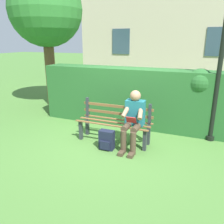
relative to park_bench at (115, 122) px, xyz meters
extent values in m
plane|color=#477533|center=(0.00, 0.06, -0.44)|extent=(60.00, 60.00, 0.00)
cube|color=#2D3338|center=(-0.74, 0.22, -0.21)|extent=(0.07, 0.07, 0.45)
cube|color=#2D3338|center=(0.74, 0.22, -0.21)|extent=(0.07, 0.07, 0.45)
cube|color=#2D3338|center=(-0.74, -0.09, -0.21)|extent=(0.07, 0.07, 0.45)
cube|color=#2D3338|center=(0.74, -0.09, -0.21)|extent=(0.07, 0.07, 0.45)
cube|color=brown|center=(0.00, -0.14, 0.02)|extent=(1.63, 0.06, 0.02)
cube|color=brown|center=(0.00, 0.06, 0.02)|extent=(1.63, 0.06, 0.02)
cube|color=brown|center=(0.00, 0.27, 0.02)|extent=(1.63, 0.06, 0.02)
cube|color=#2D3338|center=(-0.74, -0.13, 0.25)|extent=(0.06, 0.06, 0.42)
cube|color=#2D3338|center=(0.74, -0.13, 0.25)|extent=(0.06, 0.06, 0.42)
cube|color=brown|center=(0.00, -0.13, 0.17)|extent=(1.63, 0.02, 0.06)
cube|color=brown|center=(0.00, -0.13, 0.33)|extent=(1.63, 0.02, 0.06)
cube|color=#1E6672|center=(-0.47, 0.04, 0.29)|extent=(0.38, 0.22, 0.52)
sphere|color=#A57A5B|center=(-0.47, 0.06, 0.65)|extent=(0.22, 0.22, 0.22)
cylinder|color=#473828|center=(-0.57, 0.25, 0.05)|extent=(0.13, 0.42, 0.13)
cylinder|color=#473828|center=(-0.37, 0.25, 0.05)|extent=(0.13, 0.42, 0.13)
cylinder|color=#473828|center=(-0.57, 0.46, -0.20)|extent=(0.12, 0.12, 0.47)
cylinder|color=#473828|center=(-0.37, 0.46, -0.20)|extent=(0.12, 0.12, 0.47)
cube|color=#473828|center=(-0.57, 0.54, -0.40)|extent=(0.10, 0.24, 0.07)
cube|color=#473828|center=(-0.37, 0.54, -0.40)|extent=(0.10, 0.24, 0.07)
cylinder|color=#A57A5B|center=(-0.62, 0.18, 0.35)|extent=(0.14, 0.32, 0.26)
cylinder|color=#A57A5B|center=(-0.32, 0.18, 0.35)|extent=(0.14, 0.32, 0.26)
cube|color=#B22626|center=(-0.47, 0.30, 0.22)|extent=(0.20, 0.07, 0.13)
cube|color=#265B28|center=(-0.12, -1.17, 0.31)|extent=(5.02, 0.66, 1.48)
sphere|color=#265B28|center=(-1.62, -1.07, 0.82)|extent=(0.60, 0.60, 0.60)
sphere|color=#265B28|center=(1.14, -1.23, 0.75)|extent=(0.53, 0.53, 0.53)
cylinder|color=brown|center=(3.14, -2.03, 0.78)|extent=(0.33, 0.33, 2.43)
sphere|color=#2D702D|center=(3.14, -2.03, 2.62)|extent=(2.28, 2.28, 2.28)
sphere|color=#2D702D|center=(3.71, -2.37, 2.39)|extent=(1.37, 1.37, 1.37)
cube|color=#BCAD93|center=(0.19, -8.24, 3.26)|extent=(8.73, 2.90, 7.40)
cube|color=#334756|center=(-1.99, -6.77, 1.64)|extent=(0.90, 0.04, 1.20)
cube|color=#334756|center=(2.38, -6.77, 1.64)|extent=(0.90, 0.04, 1.20)
cube|color=#191E33|center=(0.00, 0.45, -0.23)|extent=(0.30, 0.17, 0.41)
cube|color=#191E33|center=(0.00, 0.55, -0.31)|extent=(0.21, 0.04, 0.18)
cylinder|color=#191E33|center=(-0.09, 0.35, -0.21)|extent=(0.04, 0.04, 0.24)
cylinder|color=#191E33|center=(0.09, 0.35, -0.21)|extent=(0.04, 0.04, 0.24)
cylinder|color=black|center=(-1.97, -0.85, -0.39)|extent=(0.18, 0.18, 0.10)
cylinder|color=black|center=(-1.97, -0.85, 1.01)|extent=(0.10, 0.10, 2.90)
camera|label=1|loc=(-1.75, 4.42, 1.73)|focal=37.05mm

